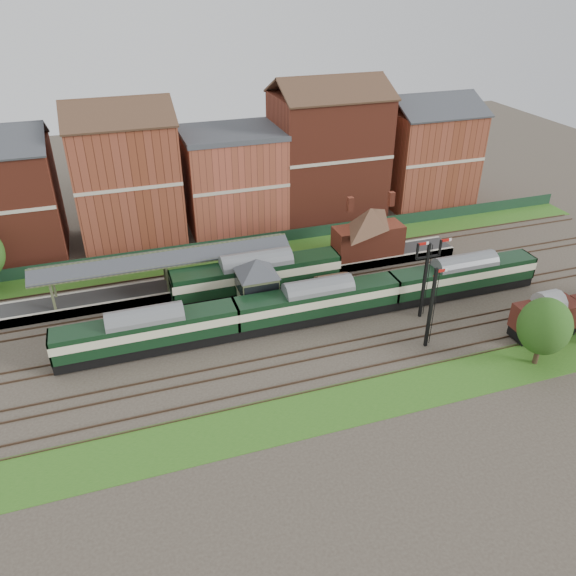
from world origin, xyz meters
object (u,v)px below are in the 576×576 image
object	(u,v)px
semaphore_bracket	(426,275)
goods_van_a	(545,317)
signal_box	(257,285)
dmu_train	(318,301)
platform_railcar	(257,275)

from	to	relation	value
semaphore_bracket	goods_van_a	distance (m)	11.43
signal_box	goods_van_a	xyz separation A→B (m)	(24.08, -12.25, -1.14)
semaphore_bracket	dmu_train	bearing A→B (deg)	165.86
goods_van_a	signal_box	bearing A→B (deg)	153.03
platform_railcar	goods_van_a	bearing A→B (deg)	-33.72
dmu_train	platform_railcar	distance (m)	7.77
signal_box	platform_railcar	bearing A→B (deg)	75.28
dmu_train	goods_van_a	xyz separation A→B (m)	(18.96, -9.00, -0.14)
semaphore_bracket	dmu_train	size ratio (longest dim) A/B	0.17
dmu_train	goods_van_a	size ratio (longest dim) A/B	8.15
signal_box	goods_van_a	world-z (taller)	signal_box
signal_box	platform_railcar	size ratio (longest dim) A/B	0.34
semaphore_bracket	platform_railcar	distance (m)	16.95
dmu_train	platform_railcar	size ratio (longest dim) A/B	2.74
platform_railcar	goods_van_a	world-z (taller)	platform_railcar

